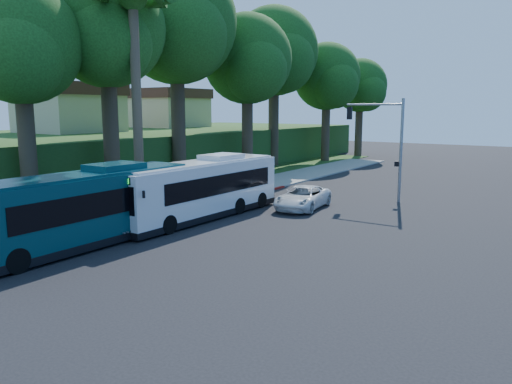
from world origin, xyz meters
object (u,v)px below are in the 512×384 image
Objects in this scene: white_bus at (202,188)px; pickup at (303,197)px; teal_bus at (84,208)px; bus_shelter at (134,184)px.

white_bus is 6.79m from pickup.
teal_bus is (-0.63, -7.70, 0.05)m from white_bus.
bus_shelter is 0.27× the size of white_bus.
white_bus reaches higher than pickup.
pickup is at bearing 72.39° from teal_bus.
teal_bus is at bearing -93.82° from white_bus.
white_bus is 2.34× the size of pickup.
bus_shelter is 10.53m from pickup.
white_bus is 7.73m from teal_bus.
teal_bus is 2.40× the size of pickup.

